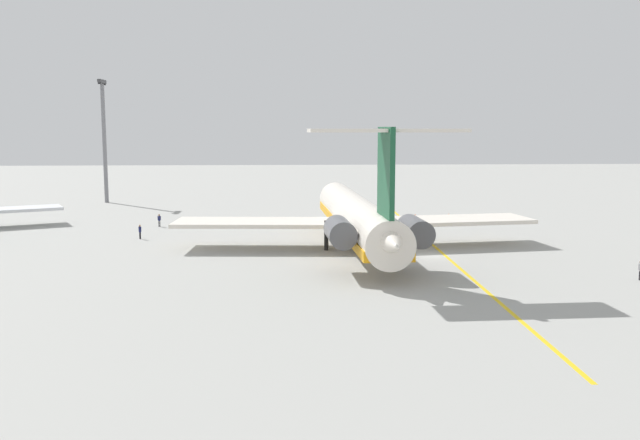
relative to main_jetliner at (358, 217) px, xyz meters
The scene contains 8 objects.
ground 8.89m from the main_jetliner, 117.42° to the right, with size 359.35×359.35×0.00m, color #9E9E99.
main_jetliner is the anchor object (origin of this frame).
ground_crew_near_nose 26.88m from the main_jetliner, 71.19° to the left, with size 0.30×0.38×1.77m.
ground_crew_portside 31.37m from the main_jetliner, 52.64° to the left, with size 0.28×0.42×1.72m.
safety_cone_nose 31.94m from the main_jetliner, 31.91° to the right, with size 0.40×0.40×0.55m, color #EA590F.
safety_cone_wingtip 29.23m from the main_jetliner, 23.58° to the right, with size 0.40×0.40×0.55m, color #EA590F.
taxiway_centreline 9.72m from the main_jetliner, 81.79° to the right, with size 83.73×0.36×0.01m, color gold.
light_mast 64.85m from the main_jetliner, 38.15° to the left, with size 4.00×0.70×21.70m.
Camera 1 is at (-70.15, 15.45, 13.24)m, focal length 38.48 mm.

